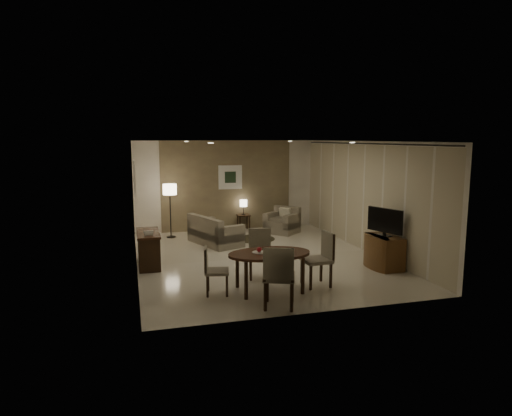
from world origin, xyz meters
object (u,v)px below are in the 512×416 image
object	(u,v)px
console_desk	(149,249)
chair_near	(279,276)
sofa	(215,230)
dining_table	(269,272)
chair_right	(316,259)
side_table	(244,222)
chair_left	(217,271)
floor_lamp	(170,211)
armchair	(282,220)
tv_cabinet	(384,252)
chair_far	(260,254)

from	to	relation	value
console_desk	chair_near	xyz separation A→B (m)	(1.97, -3.09, 0.16)
sofa	dining_table	bearing A→B (deg)	162.70
chair_near	sofa	bearing A→B (deg)	-66.75
chair_right	side_table	distance (m)	5.49
dining_table	sofa	size ratio (longest dim) A/B	0.95
chair_left	floor_lamp	size ratio (longest dim) A/B	0.57
sofa	chair_right	bearing A→B (deg)	175.99
dining_table	chair_right	world-z (taller)	chair_right
dining_table	sofa	bearing A→B (deg)	93.92
dining_table	side_table	xyz separation A→B (m)	(0.89, 5.53, -0.12)
chair_right	side_table	bearing A→B (deg)	178.08
dining_table	chair_left	world-z (taller)	chair_left
chair_left	chair_right	distance (m)	1.89
floor_lamp	side_table	bearing A→B (deg)	11.64
chair_left	side_table	size ratio (longest dim) A/B	1.80
sofa	armchair	size ratio (longest dim) A/B	1.89
tv_cabinet	chair_far	bearing A→B (deg)	179.36
chair_near	floor_lamp	distance (m)	6.02
dining_table	chair_near	xyz separation A→B (m)	(-0.09, -0.82, 0.17)
console_desk	chair_left	xyz separation A→B (m)	(1.10, -2.19, 0.05)
console_desk	chair_far	xyz separation A→B (m)	(2.11, -1.47, 0.11)
sofa	side_table	world-z (taller)	sofa
tv_cabinet	chair_left	distance (m)	3.85
chair_left	side_table	xyz separation A→B (m)	(1.84, 5.44, -0.19)
chair_near	armchair	bearing A→B (deg)	-88.20
dining_table	side_table	bearing A→B (deg)	80.86
sofa	side_table	xyz separation A→B (m)	(1.16, 1.57, -0.14)
chair_right	side_table	world-z (taller)	chair_right
side_table	chair_far	bearing A→B (deg)	-100.01
console_desk	chair_left	size ratio (longest dim) A/B	1.40
tv_cabinet	dining_table	size ratio (longest dim) A/B	0.59
console_desk	chair_near	distance (m)	3.67
console_desk	chair_far	distance (m)	2.57
sofa	armchair	distance (m)	2.31
chair_far	chair_right	size ratio (longest dim) A/B	0.94
chair_left	chair_right	xyz separation A→B (m)	(1.89, -0.04, 0.08)
chair_far	chair_right	xyz separation A→B (m)	(0.88, -0.76, 0.03)
tv_cabinet	chair_near	size ratio (longest dim) A/B	0.85
console_desk	chair_right	size ratio (longest dim) A/B	1.17
chair_left	tv_cabinet	bearing A→B (deg)	-67.95
floor_lamp	chair_far	bearing A→B (deg)	-71.95
armchair	dining_table	bearing A→B (deg)	-62.58
chair_near	chair_right	distance (m)	1.34
dining_table	side_table	size ratio (longest dim) A/B	3.21
armchair	floor_lamp	size ratio (longest dim) A/B	0.56
chair_far	floor_lamp	bearing A→B (deg)	121.84
tv_cabinet	floor_lamp	world-z (taller)	floor_lamp
console_desk	chair_near	bearing A→B (deg)	-57.52
armchair	side_table	bearing A→B (deg)	-167.09
chair_left	chair_right	bearing A→B (deg)	-79.54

